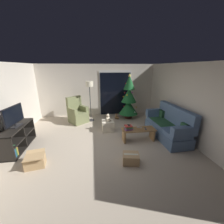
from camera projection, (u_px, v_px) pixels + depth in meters
The scene contains 21 objects.
ground_plane at pixel (103, 145), 4.41m from camera, with size 7.00×7.00×0.00m, color #B2A38E.
wall_back at pixel (97, 90), 6.90m from camera, with size 5.72×0.12×2.50m, color beige.
wall_right at pixel (191, 103), 4.40m from camera, with size 0.12×6.00×2.50m, color beige.
patio_door_frame at pixel (115, 93), 7.00m from camera, with size 1.60×0.02×2.20m, color silver.
patio_door_glass at pixel (115, 94), 7.00m from camera, with size 1.50×0.02×2.10m, color black.
couch at pixel (168, 126), 4.81m from camera, with size 0.84×1.96×1.08m.
coffee_table at pixel (138, 133), 4.60m from camera, with size 1.10×0.40×0.42m.
remote_graphite at pixel (146, 129), 4.53m from camera, with size 0.04×0.16×0.02m, color #333338.
remote_silver at pixel (139, 127), 4.64m from camera, with size 0.04×0.16×0.02m, color #ADADB2.
book_stack at pixel (129, 127), 4.48m from camera, with size 0.28×0.23×0.15m.
cell_phone at pixel (129, 125), 4.46m from camera, with size 0.07×0.14×0.01m, color black.
christmas_tree at pixel (129, 99), 6.45m from camera, with size 0.88×0.88×2.08m.
armchair at pixel (77, 113), 6.11m from camera, with size 0.96×0.96×1.13m.
floor_lamp at pixel (90, 88), 5.95m from camera, with size 0.32×0.32×1.78m.
media_shelf at pixel (17, 139), 4.08m from camera, with size 0.40×1.40×0.71m.
television at pixel (14, 116), 3.93m from camera, with size 0.24×0.84×0.61m.
ottoman at pixel (108, 126), 5.33m from camera, with size 0.44×0.44×0.40m, color beige.
teddy_bear_cream at pixel (108, 118), 5.22m from camera, with size 0.21×0.21×0.29m.
teddy_bear_chestnut_by_tree at pixel (117, 117), 6.53m from camera, with size 0.21×0.22×0.29m.
cardboard_box_open_near_shelf at pixel (35, 161), 3.40m from camera, with size 0.50×0.56×0.34m.
cardboard_box_taped_mid_floor at pixel (131, 158), 3.54m from camera, with size 0.46×0.41×0.25m.
Camera 1 is at (-0.25, -3.87, 2.35)m, focal length 22.20 mm.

